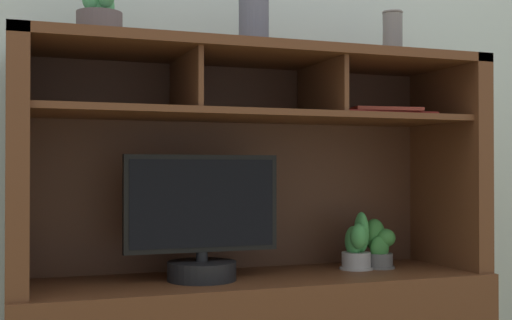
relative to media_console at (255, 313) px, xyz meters
name	(u,v)px	position (x,y,z in m)	size (l,w,h in m)	color
back_wall	(231,20)	(0.00, 0.26, 1.00)	(6.00, 0.02, 2.80)	#ABB8B4
media_console	(255,313)	(0.00, 0.00, 0.00)	(1.52, 0.50, 1.25)	#512D19
tv_monitor	(202,227)	(-0.19, -0.03, 0.28)	(0.49, 0.21, 0.39)	black
potted_orchid	(357,246)	(0.38, 0.01, 0.20)	(0.12, 0.12, 0.20)	gray
potted_fern	(379,246)	(0.47, 0.02, 0.20)	(0.11, 0.11, 0.17)	#515050
magazine_stack_left	(379,113)	(0.45, -0.01, 0.66)	(0.37, 0.22, 0.03)	maroon
potted_succulent	(100,13)	(-0.49, 0.02, 0.94)	(0.16, 0.16, 0.20)	#534647
ceramic_vase	(254,19)	(0.00, 0.01, 0.96)	(0.10, 0.10, 0.21)	#505160
accent_vase	(393,34)	(0.50, -0.03, 0.93)	(0.07, 0.07, 0.16)	#635D5D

